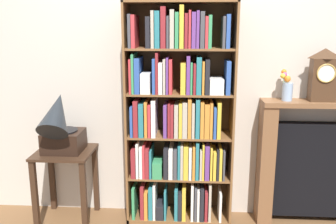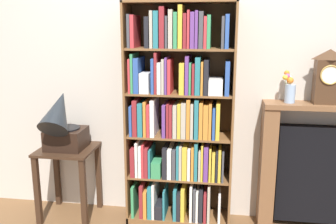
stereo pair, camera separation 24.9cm
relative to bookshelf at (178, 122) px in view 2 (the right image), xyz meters
The scene contains 7 objects.
wall_back 0.49m from the bookshelf, 64.24° to the left, with size 4.45×0.08×2.66m, color beige.
bookshelf is the anchor object (origin of this frame).
side_table_left 1.05m from the bookshelf, behind, with size 0.47×0.45×0.64m.
gramophone 0.97m from the bookshelf, behind, with size 0.32×0.47×0.57m.
fireplace_mantel 1.22m from the bookshelf, ahead, with size 0.95×0.23×1.07m.
mantel_clock 1.22m from the bookshelf, ahead, with size 0.20×0.13×0.42m.
flower_vase 0.92m from the bookshelf, ahead, with size 0.11×0.12×0.25m.
Camera 2 is at (0.34, -2.83, 1.67)m, focal length 39.39 mm.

